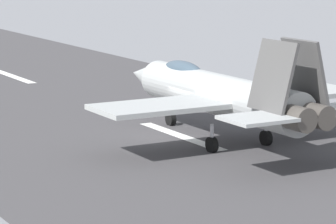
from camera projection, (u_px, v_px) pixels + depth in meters
The scene contains 4 objects.
ground_plane at pixel (182, 137), 46.85m from camera, with size 400.00×400.00×0.00m, color slate.
runway_strip at pixel (182, 136), 46.84m from camera, with size 240.00×26.00×0.02m.
fighter_jet at pixel (218, 93), 45.23m from camera, with size 17.39×14.31×5.71m.
marker_cone_mid at pixel (303, 95), 58.62m from camera, with size 0.44×0.44×0.55m, color orange.
Camera 1 is at (-39.59, 23.17, 9.66)m, focal length 95.77 mm.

